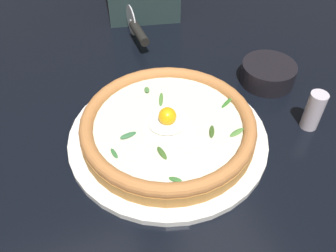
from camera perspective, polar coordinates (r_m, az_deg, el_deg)
ground_plane at (r=0.66m, az=-3.09°, el=-3.22°), size 2.40×2.40×0.03m
pizza_plate at (r=0.65m, az=0.00°, el=-1.62°), size 0.36×0.36×0.01m
pizza at (r=0.63m, az=0.00°, el=0.06°), size 0.31×0.31×0.06m
side_bowl at (r=0.79m, az=15.76°, el=8.17°), size 0.11×0.11×0.04m
pizza_cutter at (r=0.89m, az=-5.05°, el=15.26°), size 0.02×0.15×0.07m
pepper_shaker at (r=0.70m, az=22.39°, el=2.28°), size 0.03×0.03×0.08m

